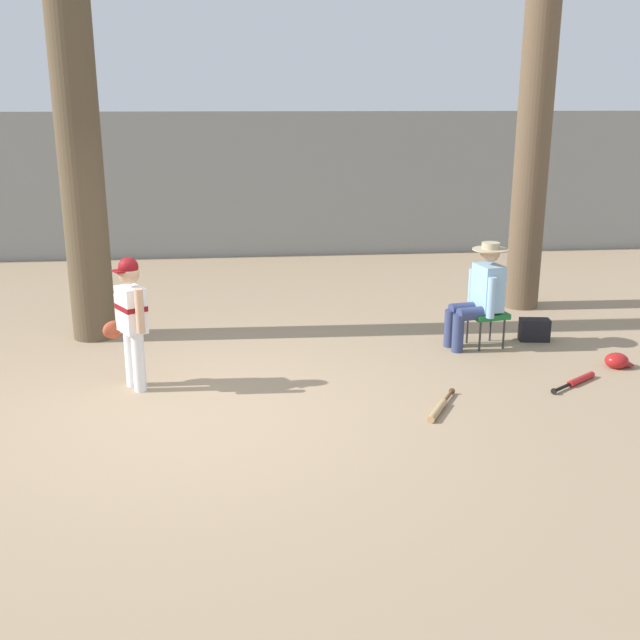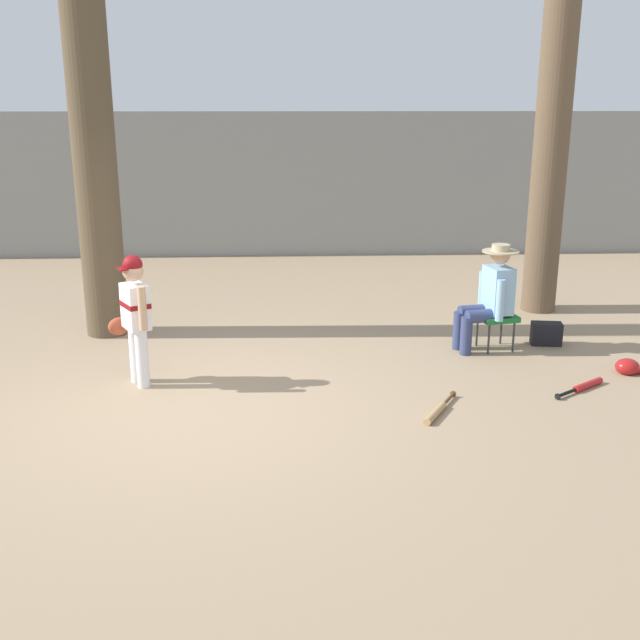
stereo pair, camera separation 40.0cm
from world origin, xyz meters
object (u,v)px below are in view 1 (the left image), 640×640
at_px(folding_stool, 486,315).
at_px(handbag_beside_stool, 534,330).
at_px(bat_red_barrel, 578,381).
at_px(batting_helmet_red, 617,361).
at_px(young_ballplayer, 130,315).
at_px(bat_wood_tan, 439,408).
at_px(tree_near_player, 75,98).
at_px(seated_spectator, 480,292).
at_px(tree_behind_spectator, 532,156).

height_order(folding_stool, handbag_beside_stool, folding_stool).
height_order(bat_red_barrel, batting_helmet_red, batting_helmet_red).
bearing_deg(young_ballplayer, bat_wood_tan, -17.59).
height_order(handbag_beside_stool, bat_wood_tan, handbag_beside_stool).
xyz_separation_m(tree_near_player, folding_stool, (4.51, -0.83, -2.37)).
distance_m(folding_stool, batting_helmet_red, 1.47).
bearing_deg(handbag_beside_stool, bat_red_barrel, -93.57).
bearing_deg(handbag_beside_stool, young_ballplayer, -166.65).
bearing_deg(handbag_beside_stool, bat_wood_tan, -130.04).
distance_m(folding_stool, seated_spectator, 0.29).
bearing_deg(bat_red_barrel, bat_wood_tan, -160.70).
height_order(handbag_beside_stool, bat_red_barrel, handbag_beside_stool).
xyz_separation_m(folding_stool, handbag_beside_stool, (0.64, 0.13, -0.23)).
height_order(young_ballplayer, handbag_beside_stool, young_ballplayer).
bearing_deg(seated_spectator, young_ballplayer, -166.34).
relative_size(young_ballplayer, handbag_beside_stool, 3.84).
relative_size(handbag_beside_stool, batting_helmet_red, 1.16).
xyz_separation_m(tree_behind_spectator, young_ballplayer, (-4.85, -2.55, -1.27)).
bearing_deg(batting_helmet_red, bat_wood_tan, -156.04).
relative_size(young_ballplayer, seated_spectator, 1.09).
distance_m(young_ballplayer, bat_wood_tan, 3.04).
bearing_deg(folding_stool, bat_red_barrel, -66.73).
xyz_separation_m(folding_stool, seated_spectator, (-0.10, -0.02, 0.28)).
bearing_deg(handbag_beside_stool, seated_spectator, -168.20).
xyz_separation_m(tree_near_player, bat_wood_tan, (3.51, -2.64, -2.70)).
bearing_deg(bat_wood_tan, batting_helmet_red, 23.96).
bearing_deg(young_ballplayer, folding_stool, 13.60).
relative_size(seated_spectator, batting_helmet_red, 4.10).
bearing_deg(tree_behind_spectator, bat_red_barrel, -99.38).
height_order(tree_behind_spectator, batting_helmet_red, tree_behind_spectator).
relative_size(handbag_beside_stool, bat_red_barrel, 0.55).
height_order(tree_near_player, seated_spectator, tree_near_player).
xyz_separation_m(young_ballplayer, bat_wood_tan, (2.82, -0.89, -0.71)).
height_order(tree_near_player, tree_behind_spectator, tree_near_player).
distance_m(tree_behind_spectator, bat_red_barrel, 3.54).
bearing_deg(folding_stool, tree_near_player, 169.62).
distance_m(handbag_beside_stool, bat_red_barrel, 1.41).
distance_m(young_ballplayer, folding_stool, 3.95).
bearing_deg(tree_near_player, bat_red_barrel, -22.55).
xyz_separation_m(tree_behind_spectator, bat_wood_tan, (-2.03, -3.44, -1.98)).
relative_size(tree_behind_spectator, handbag_beside_stool, 13.64).
bearing_deg(batting_helmet_red, bat_red_barrel, -145.61).
height_order(tree_behind_spectator, folding_stool, tree_behind_spectator).
bearing_deg(young_ballplayer, tree_near_player, 111.43).
bearing_deg(tree_near_player, handbag_beside_stool, -7.66).
bearing_deg(bat_wood_tan, seated_spectator, 63.23).
bearing_deg(folding_stool, bat_wood_tan, -118.92).
relative_size(seated_spectator, handbag_beside_stool, 3.53).
relative_size(seated_spectator, bat_red_barrel, 1.95).
relative_size(tree_behind_spectator, bat_wood_tan, 6.80).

